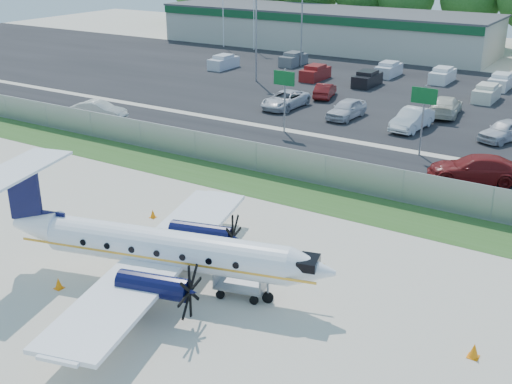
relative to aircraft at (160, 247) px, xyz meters
The scene contains 27 objects.
ground 2.13m from the aircraft, 50.25° to the left, with size 170.00×170.00×0.00m, color beige.
grass_verge 12.93m from the aircraft, 87.09° to the left, with size 170.00×4.00×0.02m, color #2D561E.
access_road 19.88m from the aircraft, 88.12° to the left, with size 170.00×8.00×0.02m, color black.
parking_lot 40.83m from the aircraft, 89.09° to the left, with size 170.00×32.00×0.02m, color black.
perimeter_fence 14.82m from the aircraft, 87.48° to the left, with size 120.00×0.06×1.99m.
building_west 66.97m from the aircraft, 110.41° to the left, with size 46.40×12.40×5.24m.
sign_left 24.86m from the aircraft, 107.24° to the left, with size 1.80×0.26×5.00m.
sign_mid 24.03m from the aircraft, 81.24° to the left, with size 1.80×0.26×5.00m.
flagpole_west 66.11m from the aircraft, 122.31° to the left, with size 1.06×0.12×10.00m.
flagpole_east 63.58m from the aircraft, 118.49° to the left, with size 1.06×0.12×10.00m.
light_pole_nw 43.47m from the aircraft, 116.52° to the left, with size 0.90×0.35×9.09m.
light_pole_sw 52.59m from the aircraft, 111.64° to the left, with size 0.90×0.35×9.09m.
aircraft is the anchor object (origin of this frame).
baggage_cart_near 2.58m from the aircraft, 115.52° to the left, with size 2.13×1.46×1.04m.
baggage_cart_far 3.85m from the aircraft, 19.27° to the left, with size 2.42×1.80×1.13m.
cone_nose 13.32m from the aircraft, ahead, with size 0.41×0.41×0.58m.
cone_port_wing 4.81m from the aircraft, 144.37° to the right, with size 0.37×0.37×0.52m.
cone_starboard_wing 7.71m from the aircraft, 133.75° to the left, with size 0.33×0.33×0.47m.
road_car_west 29.23m from the aircraft, 140.16° to the left, with size 1.64×4.71×1.55m, color beige.
road_car_mid 22.21m from the aircraft, 67.93° to the left, with size 2.38×5.84×1.70m, color maroon.
parked_car_a 32.44m from the aircraft, 109.93° to the left, with size 2.52×5.47×1.52m, color silver.
parked_car_b 30.64m from the aircraft, 99.25° to the left, with size 1.91×4.75×1.62m, color silver.
parked_car_c 29.84m from the aircraft, 88.16° to the left, with size 1.78×5.10×1.68m, color silver.
parked_car_d 31.63m from the aircraft, 75.49° to the left, with size 1.89×4.71×1.60m, color silver.
parked_car_f 37.29m from the aircraft, 105.25° to the left, with size 1.48×4.23×1.39m, color maroon.
parked_car_g 35.66m from the aircraft, 86.88° to the left, with size 2.33×5.73×1.66m, color beige.
far_parking_rows 45.82m from the aircraft, 89.19° to the left, with size 56.00×10.00×1.60m, color gray, non-canonical shape.
Camera 1 is at (16.07, -19.68, 14.39)m, focal length 45.00 mm.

